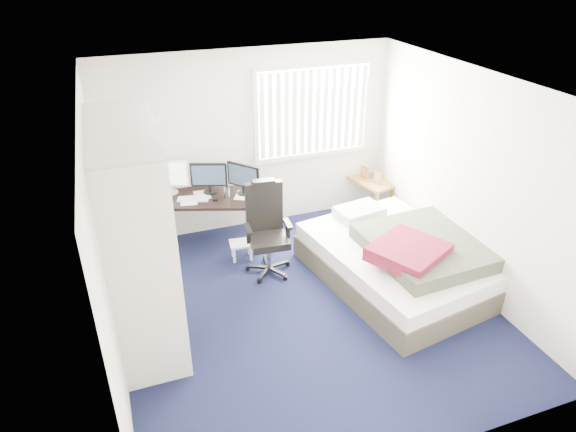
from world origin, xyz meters
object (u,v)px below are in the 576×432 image
at_px(office_chair, 267,238).
at_px(nightstand, 369,184).
at_px(bed, 401,259).
at_px(desk, 206,193).

relative_size(office_chair, nightstand, 1.39).
xyz_separation_m(nightstand, bed, (-0.48, -1.77, -0.16)).
relative_size(office_chair, bed, 0.48).
height_order(desk, office_chair, desk).
distance_m(desk, nightstand, 2.49).
distance_m(office_chair, bed, 1.65).
bearing_deg(nightstand, desk, -177.79).
xyz_separation_m(desk, bed, (1.99, -1.67, -0.45)).
bearing_deg(bed, office_chair, 150.92).
xyz_separation_m(office_chair, bed, (1.44, -0.80, -0.15)).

